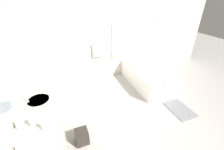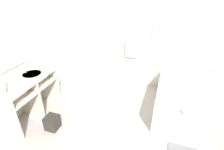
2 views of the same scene
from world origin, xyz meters
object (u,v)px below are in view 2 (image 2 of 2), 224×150
(water_bottle_2, at_px, (3,85))
(bathtub, at_px, (181,100))
(waste_bin, at_px, (52,122))
(soap_dispenser, at_px, (4,91))

(water_bottle_2, bearing_deg, bathtub, 27.95)
(bathtub, bearing_deg, water_bottle_2, -152.05)
(bathtub, height_order, waste_bin, bathtub)
(water_bottle_2, xyz_separation_m, waste_bin, (0.63, 0.24, -0.86))
(soap_dispenser, bearing_deg, waste_bin, 36.65)
(bathtub, relative_size, waste_bin, 6.09)
(soap_dispenser, relative_size, waste_bin, 0.68)
(water_bottle_2, bearing_deg, soap_dispenser, -39.98)
(water_bottle_2, bearing_deg, waste_bin, 20.53)
(bathtub, distance_m, soap_dispenser, 3.37)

